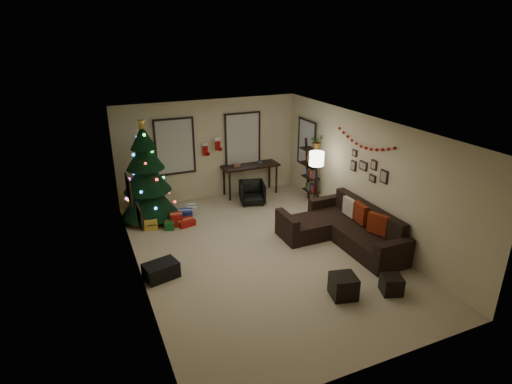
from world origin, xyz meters
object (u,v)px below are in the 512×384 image
desk (250,168)px  bookshelf (311,173)px  christmas_tree (147,179)px  sofa (344,230)px  desk_chair (252,193)px

desk → bookshelf: bearing=-45.2°
christmas_tree → sofa: 4.76m
sofa → desk: (-0.78, 3.45, 0.49)m
christmas_tree → desk: size_ratio=1.60×
sofa → bookshelf: 2.34m
desk → desk_chair: desk is taller
desk → christmas_tree: bearing=-169.1°
christmas_tree → sofa: (3.71, -2.89, -0.78)m
bookshelf → christmas_tree: bearing=170.9°
christmas_tree → desk_chair: christmas_tree is taller
sofa → bookshelf: bearing=78.5°
desk_chair → bookshelf: size_ratio=0.35×
bookshelf → desk: bearing=134.8°
christmas_tree → bookshelf: 4.22m
desk → desk_chair: (-0.22, -0.65, -0.46)m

